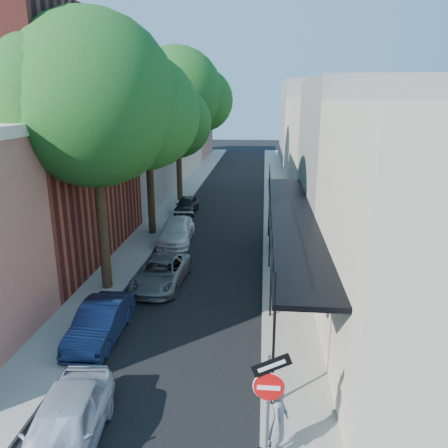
% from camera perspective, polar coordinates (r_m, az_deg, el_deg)
% --- Properties ---
extents(road_surface, '(6.00, 64.00, 0.01)m').
position_cam_1_polar(road_surface, '(38.12, 0.73, 3.95)').
color(road_surface, black).
rests_on(road_surface, ground).
extents(sidewalk_left, '(2.00, 64.00, 0.12)m').
position_cam_1_polar(sidewalk_left, '(38.62, -5.21, 4.13)').
color(sidewalk_left, gray).
rests_on(sidewalk_left, ground).
extents(sidewalk_right, '(2.00, 64.00, 0.12)m').
position_cam_1_polar(sidewalk_right, '(38.01, 6.76, 3.88)').
color(sidewalk_right, gray).
rests_on(sidewalk_right, ground).
extents(buildings_left, '(10.10, 59.10, 12.00)m').
position_cam_1_polar(buildings_left, '(38.05, -13.77, 10.99)').
color(buildings_left, '#BF7562').
rests_on(buildings_left, ground).
extents(buildings_right, '(9.80, 55.00, 10.00)m').
position_cam_1_polar(buildings_right, '(37.30, 14.82, 10.02)').
color(buildings_right, beige).
rests_on(buildings_right, ground).
extents(sign_post, '(0.89, 0.17, 2.99)m').
position_cam_1_polar(sign_post, '(10.15, 5.88, -20.90)').
color(sign_post, '#595B60').
rests_on(sign_post, ground).
extents(oak_near, '(7.48, 6.80, 11.42)m').
position_cam_1_polar(oak_near, '(18.49, -15.17, 14.88)').
color(oak_near, black).
rests_on(oak_near, ground).
extents(oak_mid, '(6.60, 6.00, 10.20)m').
position_cam_1_polar(oak_mid, '(26.16, -9.05, 13.68)').
color(oak_mid, black).
rests_on(oak_mid, ground).
extents(oak_far, '(7.70, 7.00, 11.90)m').
position_cam_1_polar(oak_far, '(34.96, -5.32, 16.39)').
color(oak_far, black).
rests_on(oak_far, ground).
extents(parked_car_a, '(2.07, 4.27, 1.40)m').
position_cam_1_polar(parked_car_a, '(11.92, -20.14, -23.60)').
color(parked_car_a, '#B3B7C6').
rests_on(parked_car_a, ground).
extents(parked_car_b, '(1.38, 3.91, 1.29)m').
position_cam_1_polar(parked_car_b, '(16.10, -15.86, -12.21)').
color(parked_car_b, '#172348').
rests_on(parked_car_b, ground).
extents(parked_car_c, '(2.20, 4.40, 1.19)m').
position_cam_1_polar(parked_car_c, '(19.82, -8.17, -6.31)').
color(parked_car_c, slate).
rests_on(parked_car_c, ground).
extents(parked_car_d, '(2.09, 4.62, 1.31)m').
position_cam_1_polar(parked_car_d, '(25.54, -6.23, -0.88)').
color(parked_car_d, white).
rests_on(parked_car_d, ground).
extents(parked_car_e, '(1.46, 3.53, 1.20)m').
position_cam_1_polar(parked_car_e, '(31.82, -4.91, 2.49)').
color(parked_car_e, black).
rests_on(parked_car_e, ground).
extents(pedestrian, '(0.57, 0.77, 1.91)m').
position_cam_1_polar(pedestrian, '(10.95, 7.10, -24.16)').
color(pedestrian, gray).
rests_on(pedestrian, sidewalk_right).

